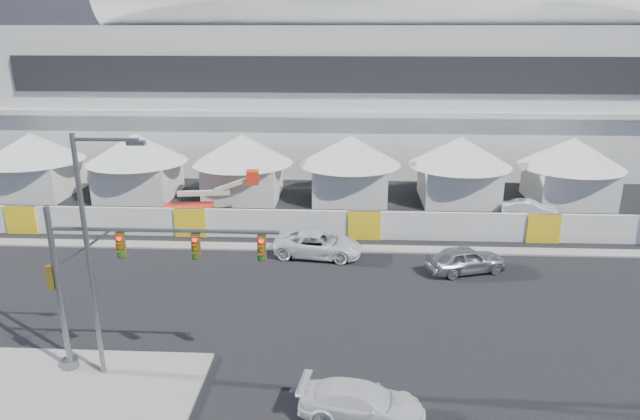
{
  "coord_description": "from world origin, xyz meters",
  "views": [
    {
      "loc": [
        4.79,
        -22.29,
        14.0
      ],
      "look_at": [
        3.19,
        10.0,
        3.5
      ],
      "focal_mm": 32.0,
      "sensor_mm": 36.0,
      "label": 1
    }
  ],
  "objects_px": {
    "boom_lift": "(197,207)",
    "lot_car_a": "(530,209)",
    "sedan_silver": "(466,259)",
    "pickup_near": "(362,403)",
    "streetlight_median": "(93,243)",
    "traffic_mast": "(106,283)",
    "pickup_curb": "(318,244)"
  },
  "relations": [
    {
      "from": "boom_lift",
      "to": "sedan_silver",
      "type": "bearing_deg",
      "value": -33.93
    },
    {
      "from": "pickup_near",
      "to": "streetlight_median",
      "type": "relative_size",
      "value": 0.47
    },
    {
      "from": "lot_car_a",
      "to": "boom_lift",
      "type": "height_order",
      "value": "boom_lift"
    },
    {
      "from": "sedan_silver",
      "to": "streetlight_median",
      "type": "xyz_separation_m",
      "value": [
        -16.92,
        -11.42,
        5.15
      ]
    },
    {
      "from": "pickup_near",
      "to": "traffic_mast",
      "type": "distance_m",
      "value": 11.14
    },
    {
      "from": "sedan_silver",
      "to": "traffic_mast",
      "type": "distance_m",
      "value": 20.37
    },
    {
      "from": "sedan_silver",
      "to": "pickup_curb",
      "type": "bearing_deg",
      "value": 59.35
    },
    {
      "from": "streetlight_median",
      "to": "lot_car_a",
      "type": "bearing_deg",
      "value": 42.59
    },
    {
      "from": "pickup_near",
      "to": "boom_lift",
      "type": "relative_size",
      "value": 0.64
    },
    {
      "from": "pickup_near",
      "to": "sedan_silver",
      "type": "bearing_deg",
      "value": -17.02
    },
    {
      "from": "pickup_near",
      "to": "streetlight_median",
      "type": "height_order",
      "value": "streetlight_median"
    },
    {
      "from": "pickup_curb",
      "to": "lot_car_a",
      "type": "height_order",
      "value": "pickup_curb"
    },
    {
      "from": "streetlight_median",
      "to": "boom_lift",
      "type": "distance_m",
      "value": 20.79
    },
    {
      "from": "pickup_near",
      "to": "traffic_mast",
      "type": "height_order",
      "value": "traffic_mast"
    },
    {
      "from": "pickup_curb",
      "to": "streetlight_median",
      "type": "distance_m",
      "value": 16.5
    },
    {
      "from": "sedan_silver",
      "to": "boom_lift",
      "type": "bearing_deg",
      "value": 46.76
    },
    {
      "from": "boom_lift",
      "to": "lot_car_a",
      "type": "bearing_deg",
      "value": -4.72
    },
    {
      "from": "lot_car_a",
      "to": "traffic_mast",
      "type": "bearing_deg",
      "value": 146.73
    },
    {
      "from": "traffic_mast",
      "to": "boom_lift",
      "type": "relative_size",
      "value": 1.28
    },
    {
      "from": "traffic_mast",
      "to": "boom_lift",
      "type": "distance_m",
      "value": 20.16
    },
    {
      "from": "sedan_silver",
      "to": "lot_car_a",
      "type": "height_order",
      "value": "sedan_silver"
    },
    {
      "from": "lot_car_a",
      "to": "streetlight_median",
      "type": "xyz_separation_m",
      "value": [
        -23.73,
        -21.81,
        5.29
      ]
    },
    {
      "from": "pickup_curb",
      "to": "streetlight_median",
      "type": "relative_size",
      "value": 0.55
    },
    {
      "from": "pickup_curb",
      "to": "pickup_near",
      "type": "relative_size",
      "value": 1.18
    },
    {
      "from": "sedan_silver",
      "to": "pickup_near",
      "type": "bearing_deg",
      "value": 136.91
    },
    {
      "from": "pickup_near",
      "to": "traffic_mast",
      "type": "xyz_separation_m",
      "value": [
        -10.29,
        2.52,
        3.45
      ]
    },
    {
      "from": "streetlight_median",
      "to": "pickup_curb",
      "type": "bearing_deg",
      "value": 59.13
    },
    {
      "from": "lot_car_a",
      "to": "traffic_mast",
      "type": "relative_size",
      "value": 0.43
    },
    {
      "from": "pickup_near",
      "to": "streetlight_median",
      "type": "distance_m",
      "value": 11.94
    },
    {
      "from": "traffic_mast",
      "to": "streetlight_median",
      "type": "distance_m",
      "value": 1.85
    },
    {
      "from": "sedan_silver",
      "to": "boom_lift",
      "type": "distance_m",
      "value": 20.32
    },
    {
      "from": "sedan_silver",
      "to": "pickup_near",
      "type": "relative_size",
      "value": 0.99
    }
  ]
}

